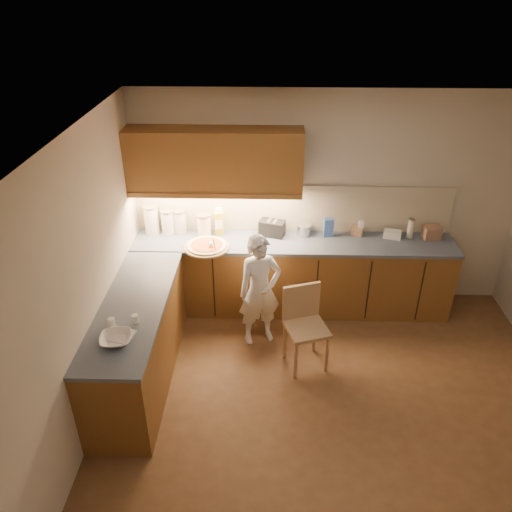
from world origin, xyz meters
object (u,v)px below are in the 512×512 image
object	(u,v)px
toaster	(272,228)
wooden_chair	(304,321)
oil_jug	(219,222)
pizza_on_board	(207,246)
child	(260,291)

from	to	relation	value
toaster	wooden_chair	bearing A→B (deg)	-56.17
oil_jug	toaster	distance (m)	0.63
pizza_on_board	wooden_chair	distance (m)	1.42
wooden_chair	toaster	size ratio (longest dim) A/B	2.74
child	wooden_chair	bearing A→B (deg)	-56.48
pizza_on_board	toaster	distance (m)	0.82
child	toaster	distance (m)	0.88
toaster	pizza_on_board	bearing A→B (deg)	-138.25
pizza_on_board	oil_jug	size ratio (longest dim) A/B	1.52
pizza_on_board	wooden_chair	xyz separation A→B (m)	(1.08, -0.81, -0.42)
pizza_on_board	wooden_chair	world-z (taller)	pizza_on_board
wooden_chair	oil_jug	size ratio (longest dim) A/B	2.66
pizza_on_board	wooden_chair	bearing A→B (deg)	-36.61
pizza_on_board	toaster	world-z (taller)	pizza_on_board
child	wooden_chair	world-z (taller)	child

